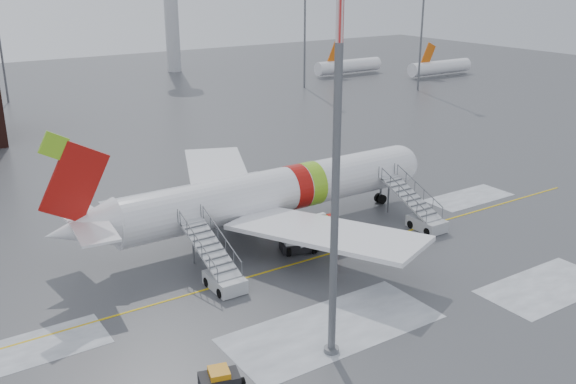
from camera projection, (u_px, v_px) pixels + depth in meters
ground at (317, 251)px, 51.30m from camera, size 260.00×260.00×0.00m
airliner at (266, 194)px, 53.98m from camera, size 35.03×32.97×11.18m
airstair_fwd at (421, 215)px, 55.78m from camera, size 2.05×7.70×3.48m
airstair_aft at (220, 271)px, 45.50m from camera, size 2.05×7.70×3.48m
pushback_tug at (297, 243)px, 50.99m from camera, size 3.26×2.85×1.66m
baggage_tractor at (219, 383)px, 33.94m from camera, size 2.88×1.79×1.43m
light_mast_near at (336, 160)px, 33.90m from camera, size 1.20×1.20×22.59m
light_mast_far_ne at (305, 12)px, 117.48m from camera, size 1.20×1.20×24.25m
light_mast_far_e at (423, 13)px, 114.79m from camera, size 1.20×1.20×24.25m
distant_aircraft at (379, 77)px, 134.29m from camera, size 35.00×18.00×8.00m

